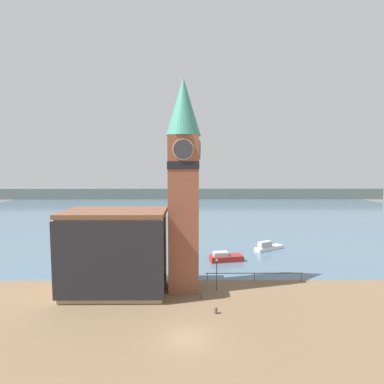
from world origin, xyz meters
TOP-DOWN VIEW (x-y plane):
  - ground_plane at (0.00, 0.00)m, footprint 160.00×160.00m
  - water at (0.00, 73.43)m, footprint 160.00×120.00m
  - far_shoreline at (0.00, 113.43)m, footprint 180.00×3.00m
  - pier_railing at (8.89, 13.18)m, footprint 13.08×0.08m
  - clock_tower at (-0.43, 10.75)m, footprint 4.13×4.13m
  - pier_building at (-8.57, 9.69)m, footprint 12.12×7.09m
  - boat_near at (6.00, 21.59)m, footprint 5.49×2.91m
  - boat_far at (14.44, 27.91)m, footprint 5.82×4.34m
  - mooring_bollard_near at (2.99, 4.39)m, footprint 0.33×0.33m
  - mooring_bollard_far at (1.69, 8.02)m, footprint 0.38×0.38m
  - lamp_post at (3.57, 10.13)m, footprint 0.32×0.32m

SIDE VIEW (x-z plane):
  - water at x=0.00m, z-range 0.00..0.00m
  - ground_plane at x=0.00m, z-range 0.00..0.00m
  - mooring_bollard_far at x=1.69m, z-range 0.02..0.66m
  - mooring_bollard_near at x=2.99m, z-range 0.03..0.75m
  - boat_near at x=6.00m, z-range -0.18..1.36m
  - boat_far at x=14.44m, z-range -0.24..1.42m
  - pier_railing at x=8.89m, z-range 0.42..1.51m
  - far_shoreline at x=0.00m, z-range 0.00..5.00m
  - lamp_post at x=3.57m, z-range 0.79..4.78m
  - pier_building at x=-8.57m, z-range 0.02..9.98m
  - clock_tower at x=-0.43m, z-range 0.82..26.41m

